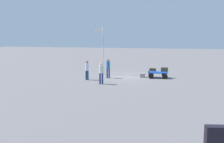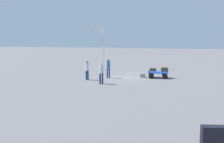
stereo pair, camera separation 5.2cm
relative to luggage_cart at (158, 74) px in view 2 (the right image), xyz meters
The scene contains 9 objects.
ground_plane 3.04m from the luggage_cart, ahead, with size 120.00×120.00×0.00m, color slate.
luggage_cart is the anchor object (origin of this frame).
suitcase_navy 0.69m from the luggage_cart, 37.99° to the right, with size 0.61×0.43×0.26m.
suitcase_dark 0.76m from the luggage_cart, 153.38° to the right, with size 0.63×0.39×0.39m.
suitcase_maroon 1.44m from the luggage_cart, ahead, with size 0.56×0.44×0.39m.
worker_lead 6.53m from the luggage_cart, 24.46° to the left, with size 0.42×0.42×1.72m.
worker_trailing 5.91m from the luggage_cart, 45.47° to the left, with size 0.46×0.46×1.73m.
worker_supervisor 4.61m from the luggage_cart, 15.29° to the left, with size 0.37×0.37×1.79m.
flagpole 6.22m from the luggage_cart, ahead, with size 1.03×0.15×4.88m.
Camera 2 is at (-5.02, 22.93, 3.78)m, focal length 39.85 mm.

